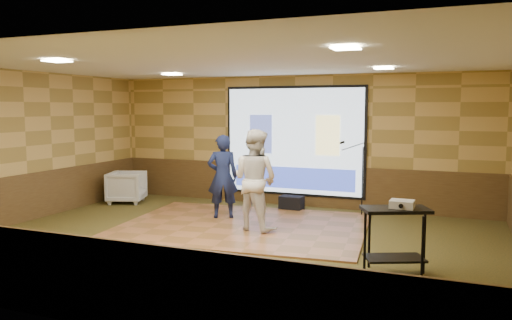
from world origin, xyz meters
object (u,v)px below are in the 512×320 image
at_px(player_right, 255,180).
at_px(duffel_bag, 292,203).
at_px(av_table, 395,229).
at_px(dance_floor, 243,226).
at_px(mic_stand, 359,193).
at_px(projector, 402,204).
at_px(projector_screen, 294,142).
at_px(banquet_chair, 127,187).
at_px(player_left, 223,176).

distance_m(player_right, duffel_bag, 2.20).
bearing_deg(av_table, dance_floor, 149.46).
bearing_deg(mic_stand, dance_floor, -157.46).
bearing_deg(player_right, av_table, 164.14).
height_order(av_table, mic_stand, mic_stand).
relative_size(dance_floor, projector, 14.66).
distance_m(projector_screen, banquet_chair, 4.12).
xyz_separation_m(projector_screen, player_right, (0.08, -2.56, -0.52)).
height_order(av_table, banquet_chair, av_table).
bearing_deg(projector, duffel_bag, 128.90).
bearing_deg(player_left, projector, 122.73).
distance_m(player_left, duffel_bag, 1.86).
xyz_separation_m(player_right, mic_stand, (1.54, 2.02, -0.46)).
height_order(player_right, banquet_chair, player_right).
bearing_deg(dance_floor, av_table, -30.54).
xyz_separation_m(av_table, projector, (0.08, 0.03, 0.34)).
bearing_deg(projector_screen, mic_stand, -18.64).
bearing_deg(duffel_bag, projector, -52.84).
bearing_deg(player_left, mic_stand, -179.00).
xyz_separation_m(player_left, projector, (3.72, -2.18, 0.10)).
bearing_deg(projector_screen, player_right, -88.26).
xyz_separation_m(player_left, mic_stand, (2.53, 1.34, -0.39)).
height_order(projector_screen, player_left, projector_screen).
relative_size(projector_screen, duffel_bag, 6.62).
bearing_deg(duffel_bag, player_left, -126.71).
relative_size(dance_floor, av_table, 4.95).
xyz_separation_m(dance_floor, player_right, (0.34, -0.24, 0.94)).
xyz_separation_m(dance_floor, av_table, (3.00, -1.77, 0.62)).
relative_size(av_table, projector, 2.96).
height_order(banquet_chair, duffel_bag, banquet_chair).
height_order(dance_floor, mic_stand, mic_stand).
bearing_deg(banquet_chair, mic_stand, -103.74).
bearing_deg(projector_screen, av_table, -56.21).
bearing_deg(duffel_bag, banquet_chair, -170.87).
xyz_separation_m(projector_screen, duffel_bag, (0.12, -0.51, -1.32)).
bearing_deg(duffel_bag, dance_floor, -101.80).
distance_m(player_right, projector, 3.13).
distance_m(projector_screen, dance_floor, 2.76).
relative_size(mic_stand, duffel_bag, 3.14).
xyz_separation_m(player_left, player_right, (0.98, -0.68, 0.08)).
bearing_deg(projector, player_left, 151.39).
relative_size(player_left, player_right, 0.92).
bearing_deg(dance_floor, projector, -29.50).
distance_m(dance_floor, projector, 3.66).
bearing_deg(av_table, duffel_bag, 126.15).
bearing_deg(player_left, banquet_chair, -41.35).
distance_m(dance_floor, player_left, 1.17).
relative_size(banquet_chair, duffel_bag, 1.65).
distance_m(mic_stand, duffel_bag, 1.54).
bearing_deg(banquet_chair, av_table, -134.27).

